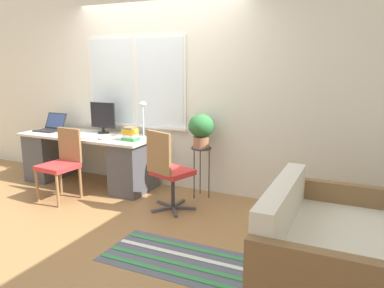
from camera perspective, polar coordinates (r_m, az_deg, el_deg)
ground_plane at (r=4.80m, az=-9.46°, el=-8.68°), size 14.00×14.00×0.00m
wall_back_with_window at (r=5.20m, az=-5.04°, el=8.35°), size 9.00×0.12×2.70m
desk at (r=5.51m, az=-15.38°, el=-2.02°), size 1.98×0.73×0.72m
laptop at (r=5.93m, az=-20.73°, el=2.46°), size 0.36×0.35×0.24m
monitor at (r=5.45m, az=-13.44°, el=4.01°), size 0.40×0.16×0.44m
keyboard at (r=5.21m, az=-16.27°, el=1.00°), size 0.37×0.13×0.02m
mouse at (r=5.02m, az=-13.82°, el=0.84°), size 0.04×0.07×0.04m
desk_lamp at (r=5.04m, az=-7.47°, el=4.71°), size 0.12×0.12×0.48m
book_stack at (r=4.89m, az=-9.39°, el=1.47°), size 0.22×0.17×0.17m
desk_chair_wooden at (r=4.99m, az=-19.25°, el=-2.62°), size 0.45×0.46×0.89m
office_chair_swivel at (r=4.32m, az=-3.69°, el=-3.88°), size 0.54×0.55×0.96m
couch_loveseat at (r=3.18m, az=18.73°, el=-15.09°), size 0.84×1.49×0.78m
plant_stand at (r=4.75m, az=1.41°, el=-1.46°), size 0.26×0.26×0.66m
potted_plant at (r=4.68m, az=1.43°, el=2.42°), size 0.33×0.33×0.42m
floor_rug_striped at (r=3.43m, az=-0.41°, el=-17.48°), size 1.57×0.67×0.01m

